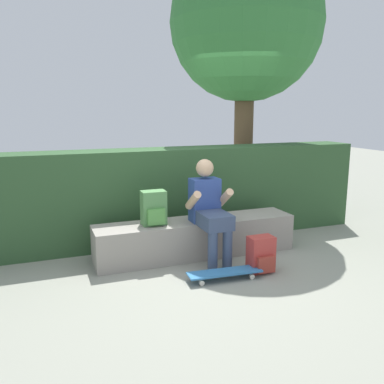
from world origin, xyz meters
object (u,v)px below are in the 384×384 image
at_px(bench_main, 196,238).
at_px(backpack_on_ground, 261,255).
at_px(backpack_on_bench, 154,208).
at_px(person_skater, 209,208).
at_px(skateboard_near_person, 225,273).

distance_m(bench_main, backpack_on_ground, 0.89).
xyz_separation_m(backpack_on_bench, backpack_on_ground, (1.02, -0.73, -0.45)).
xyz_separation_m(bench_main, backpack_on_bench, (-0.53, -0.01, 0.42)).
bearing_deg(backpack_on_ground, person_skater, 127.65).
height_order(person_skater, backpack_on_ground, person_skater).
bearing_deg(backpack_on_bench, backpack_on_ground, -35.81).
distance_m(bench_main, skateboard_near_person, 0.81).
xyz_separation_m(skateboard_near_person, backpack_on_ground, (0.47, 0.06, 0.12)).
xyz_separation_m(bench_main, backpack_on_ground, (0.48, -0.74, -0.03)).
distance_m(backpack_on_bench, backpack_on_ground, 1.33).
relative_size(person_skater, backpack_on_ground, 2.99).
xyz_separation_m(bench_main, person_skater, (0.08, -0.22, 0.42)).
bearing_deg(person_skater, skateboard_near_person, -96.36).
relative_size(bench_main, backpack_on_bench, 6.19).
bearing_deg(skateboard_near_person, backpack_on_ground, 6.74).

